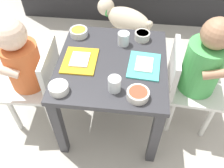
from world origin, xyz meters
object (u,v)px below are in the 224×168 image
at_px(seated_child_right, 200,66).
at_px(veggie_bowl_far, 142,36).
at_px(water_cup_left, 114,85).
at_px(dining_table, 112,74).
at_px(seated_child_left, 25,64).
at_px(water_cup_right, 123,39).
at_px(cereal_bowl_left_side, 138,94).
at_px(food_tray_right, 144,65).
at_px(veggie_bowl_near, 79,32).
at_px(dog, 125,19).
at_px(food_tray_left, 80,60).
at_px(cereal_bowl_right_side, 59,88).

distance_m(seated_child_right, veggie_bowl_far, 0.33).
xyz_separation_m(water_cup_left, veggie_bowl_far, (0.11, 0.37, -0.01)).
height_order(dining_table, veggie_bowl_far, veggie_bowl_far).
relative_size(seated_child_left, veggie_bowl_far, 8.46).
xyz_separation_m(dining_table, veggie_bowl_far, (0.14, 0.20, 0.10)).
relative_size(dining_table, water_cup_right, 8.36).
bearing_deg(cereal_bowl_left_side, dining_table, 122.77).
bearing_deg(water_cup_right, food_tray_right, -54.65).
bearing_deg(cereal_bowl_left_side, seated_child_right, 38.95).
distance_m(cereal_bowl_left_side, veggie_bowl_near, 0.52).
distance_m(dining_table, food_tray_right, 0.18).
xyz_separation_m(dog, food_tray_left, (-0.17, -0.75, 0.24)).
height_order(food_tray_left, water_cup_right, water_cup_right).
xyz_separation_m(water_cup_right, veggie_bowl_far, (0.09, 0.05, -0.01)).
relative_size(dog, water_cup_right, 6.86).
bearing_deg(food_tray_left, seated_child_left, -174.26).
distance_m(dog, water_cup_left, 0.95).
height_order(dog, water_cup_right, water_cup_right).
bearing_deg(veggie_bowl_far, dog, 102.95).
height_order(seated_child_right, cereal_bowl_left_side, seated_child_right).
bearing_deg(cereal_bowl_right_side, seated_child_left, 142.61).
bearing_deg(seated_child_left, cereal_bowl_right_side, -37.39).
bearing_deg(food_tray_right, cereal_bowl_right_side, -151.18).
bearing_deg(dog, veggie_bowl_near, -111.16).
height_order(seated_child_right, veggie_bowl_near, seated_child_right).
height_order(dining_table, seated_child_left, seated_child_left).
bearing_deg(dining_table, cereal_bowl_right_side, -134.29).
bearing_deg(veggie_bowl_far, veggie_bowl_near, -179.42).
relative_size(cereal_bowl_left_side, veggie_bowl_far, 1.19).
bearing_deg(cereal_bowl_right_side, dining_table, 45.71).
relative_size(seated_child_right, veggie_bowl_far, 8.74).
height_order(seated_child_left, veggie_bowl_far, seated_child_left).
bearing_deg(veggie_bowl_near, seated_child_left, -133.93).
relative_size(seated_child_left, water_cup_left, 9.85).
distance_m(dining_table, dog, 0.76).
bearing_deg(food_tray_left, dog, 77.65).
xyz_separation_m(veggie_bowl_far, veggie_bowl_near, (-0.34, -0.00, -0.00)).
bearing_deg(water_cup_left, dining_table, 99.89).
bearing_deg(seated_child_right, veggie_bowl_far, 150.60).
height_order(food_tray_right, water_cup_right, water_cup_right).
bearing_deg(food_tray_left, water_cup_left, -41.23).
relative_size(dining_table, cereal_bowl_right_side, 6.62).
height_order(seated_child_right, water_cup_left, seated_child_right).
relative_size(seated_child_left, food_tray_left, 3.57).
height_order(dog, food_tray_left, food_tray_left).
xyz_separation_m(dining_table, food_tray_right, (0.15, -0.01, 0.09)).
xyz_separation_m(water_cup_left, cereal_bowl_right_side, (-0.23, -0.04, -0.01)).
distance_m(dining_table, veggie_bowl_near, 0.30).
bearing_deg(seated_child_right, cereal_bowl_right_side, -158.91).
xyz_separation_m(seated_child_left, veggie_bowl_far, (0.56, 0.24, 0.05)).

